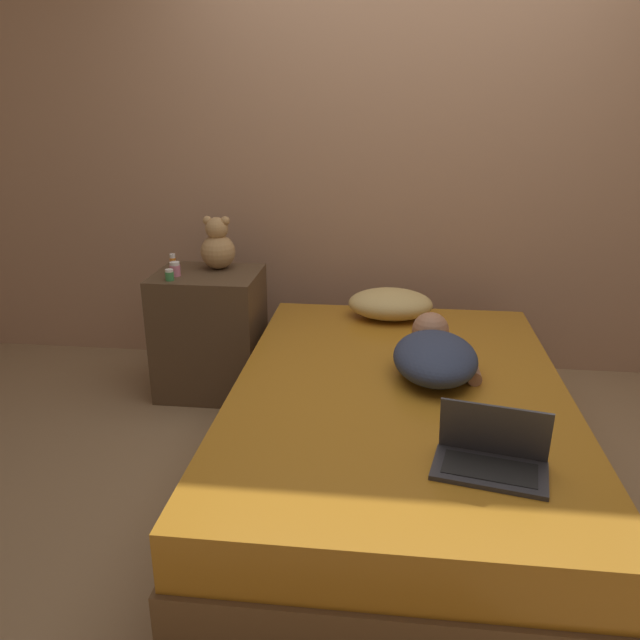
{
  "coord_description": "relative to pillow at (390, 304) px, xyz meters",
  "views": [
    {
      "loc": [
        -0.06,
        -2.36,
        1.58
      ],
      "look_at": [
        -0.36,
        0.26,
        0.63
      ],
      "focal_mm": 35.0,
      "sensor_mm": 36.0,
      "label": 1
    }
  ],
  "objects": [
    {
      "name": "ground_plane",
      "position": [
        0.05,
        -0.84,
        -0.53
      ],
      "size": [
        12.0,
        12.0,
        0.0
      ],
      "primitive_type": "plane",
      "color": "#937551"
    },
    {
      "name": "person_lying",
      "position": [
        0.2,
        -0.68,
        0.01
      ],
      "size": [
        0.37,
        0.66,
        0.17
      ],
      "rotation": [
        0.0,
        0.0,
        0.01
      ],
      "color": "#2D3851",
      "rests_on": "bed"
    },
    {
      "name": "laptop",
      "position": [
        0.34,
        -1.42,
        -0.03
      ],
      "size": [
        0.39,
        0.27,
        0.21
      ],
      "rotation": [
        0.0,
        0.0,
        -0.21
      ],
      "color": "#333338",
      "rests_on": "bed"
    },
    {
      "name": "pillow",
      "position": [
        0.0,
        0.0,
        0.0
      ],
      "size": [
        0.45,
        0.33,
        0.16
      ],
      "color": "tan",
      "rests_on": "bed"
    },
    {
      "name": "nightstand",
      "position": [
        -0.98,
        -0.06,
        -0.19
      ],
      "size": [
        0.56,
        0.46,
        0.69
      ],
      "color": "brown",
      "rests_on": "ground_plane"
    },
    {
      "name": "bottle_orange",
      "position": [
        -1.17,
        -0.05,
        0.2
      ],
      "size": [
        0.03,
        0.03,
        0.1
      ],
      "color": "orange",
      "rests_on": "nightstand"
    },
    {
      "name": "wall_back",
      "position": [
        0.05,
        0.48,
        0.77
      ],
      "size": [
        8.0,
        0.06,
        2.6
      ],
      "color": "tan",
      "rests_on": "ground_plane"
    },
    {
      "name": "bed",
      "position": [
        0.05,
        -0.84,
        -0.31
      ],
      "size": [
        1.39,
        2.08,
        0.45
      ],
      "color": "brown",
      "rests_on": "ground_plane"
    },
    {
      "name": "bottle_pink",
      "position": [
        -1.13,
        -0.14,
        0.19
      ],
      "size": [
        0.06,
        0.06,
        0.07
      ],
      "color": "pink",
      "rests_on": "nightstand"
    },
    {
      "name": "bottle_green",
      "position": [
        -1.13,
        -0.22,
        0.19
      ],
      "size": [
        0.04,
        0.04,
        0.06
      ],
      "color": "#3D8E4C",
      "rests_on": "nightstand"
    },
    {
      "name": "teddy_bear",
      "position": [
        -0.94,
        0.04,
        0.28
      ],
      "size": [
        0.19,
        0.19,
        0.29
      ],
      "color": "tan",
      "rests_on": "nightstand"
    }
  ]
}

